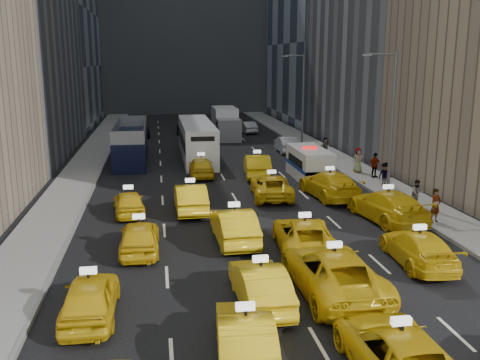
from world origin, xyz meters
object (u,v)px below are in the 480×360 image
(nypd_van, at_px, (309,164))
(pedestrian_0, at_px, (435,206))
(city_bus, at_px, (197,140))
(taxi_2, at_px, (399,353))
(taxi_1, at_px, (245,338))
(box_truck, at_px, (226,123))
(double_decker, at_px, (131,142))

(nypd_van, distance_m, pedestrian_0, 12.19)
(nypd_van, relative_size, city_bus, 0.45)
(taxi_2, xyz_separation_m, city_bus, (-2.94, 33.70, 0.86))
(taxi_1, xyz_separation_m, pedestrian_0, (11.97, 11.27, 0.30))
(taxi_2, relative_size, box_truck, 0.71)
(taxi_2, height_order, pedestrian_0, pedestrian_0)
(taxi_2, relative_size, double_decker, 0.46)
(taxi_2, bearing_deg, box_truck, -92.96)
(double_decker, bearing_deg, taxi_1, -88.81)
(city_bus, bearing_deg, pedestrian_0, -55.69)
(taxi_1, bearing_deg, taxi_2, 165.91)
(city_bus, height_order, box_truck, box_truck)
(double_decker, xyz_separation_m, city_bus, (5.59, 0.40, -0.03))
(taxi_1, distance_m, city_bus, 32.34)
(taxi_2, relative_size, nypd_van, 0.91)
(city_bus, height_order, pedestrian_0, city_bus)
(nypd_van, distance_m, city_bus, 11.96)
(taxi_1, relative_size, nypd_van, 0.80)
(pedestrian_0, bearing_deg, taxi_1, -156.46)
(double_decker, bearing_deg, nypd_van, -41.33)
(pedestrian_0, bearing_deg, double_decker, 108.83)
(box_truck, distance_m, pedestrian_0, 33.44)
(taxi_2, bearing_deg, city_bus, -86.56)
(nypd_van, xyz_separation_m, pedestrian_0, (3.44, -11.69, -0.03))
(pedestrian_0, bearing_deg, taxi_2, -141.82)
(taxi_1, xyz_separation_m, double_decker, (-4.49, 31.91, 0.85))
(taxi_1, height_order, pedestrian_0, pedestrian_0)
(double_decker, distance_m, city_bus, 5.60)
(taxi_1, relative_size, taxi_2, 0.88)
(taxi_1, relative_size, box_truck, 0.63)
(taxi_2, height_order, city_bus, city_bus)
(nypd_van, xyz_separation_m, city_bus, (-7.44, 9.35, 0.50))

